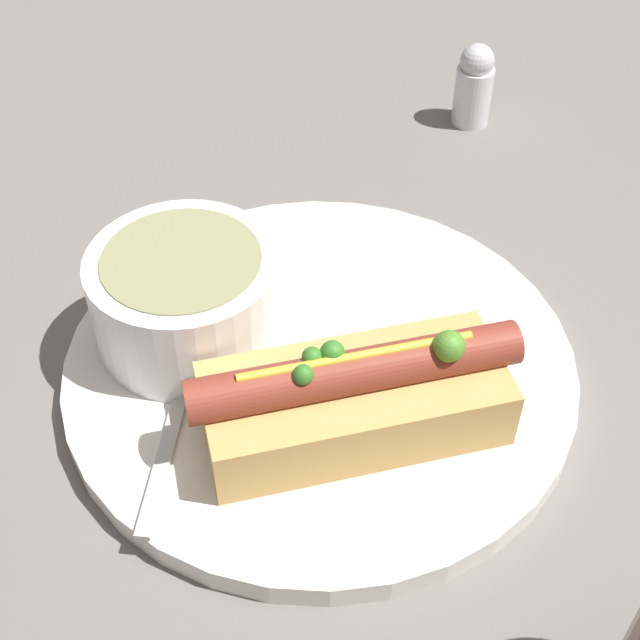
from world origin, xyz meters
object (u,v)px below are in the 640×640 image
hot_dog (355,396)px  salt_shaker (474,85)px  soup_bowl (186,294)px  spoon (187,374)px

hot_dog → salt_shaker: bearing=58.3°
hot_dog → soup_bowl: (-0.04, 0.11, 0.01)m
soup_bowl → hot_dog: bearing=-71.8°
hot_dog → spoon: 0.10m
salt_shaker → hot_dog: bearing=-143.2°
spoon → salt_shaker: bearing=-28.2°
hot_dog → soup_bowl: 0.12m
soup_bowl → salt_shaker: (0.31, 0.09, -0.01)m
hot_dog → soup_bowl: bearing=129.8°
spoon → hot_dog: bearing=-104.1°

